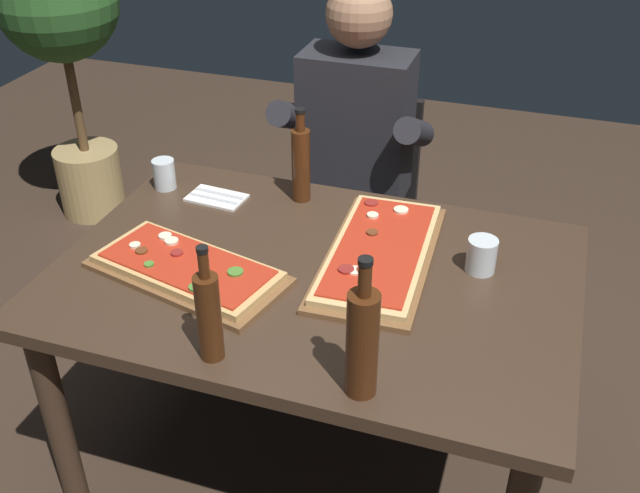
# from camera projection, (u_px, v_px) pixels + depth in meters

# --- Properties ---
(ground_plane) EXTENTS (6.40, 6.40, 0.00)m
(ground_plane) POSITION_uv_depth(u_px,v_px,m) (315.00, 458.00, 2.40)
(ground_plane) COLOR #38281E
(dining_table) EXTENTS (1.40, 0.96, 0.74)m
(dining_table) POSITION_uv_depth(u_px,v_px,m) (314.00, 300.00, 2.05)
(dining_table) COLOR #3D2B1E
(dining_table) RESTS_ON ground_plane
(pizza_rectangular_front) EXTENTS (0.58, 0.37, 0.05)m
(pizza_rectangular_front) POSITION_uv_depth(u_px,v_px,m) (187.00, 269.00, 1.98)
(pizza_rectangular_front) COLOR brown
(pizza_rectangular_front) RESTS_ON dining_table
(pizza_rectangular_left) EXTENTS (0.31, 0.62, 0.05)m
(pizza_rectangular_left) POSITION_uv_depth(u_px,v_px,m) (379.00, 253.00, 2.04)
(pizza_rectangular_left) COLOR brown
(pizza_rectangular_left) RESTS_ON dining_table
(wine_bottle_dark) EXTENTS (0.06, 0.06, 0.30)m
(wine_bottle_dark) POSITION_uv_depth(u_px,v_px,m) (209.00, 315.00, 1.65)
(wine_bottle_dark) COLOR #47230F
(wine_bottle_dark) RESTS_ON dining_table
(oil_bottle_amber) EXTENTS (0.06, 0.06, 0.30)m
(oil_bottle_amber) POSITION_uv_depth(u_px,v_px,m) (301.00, 163.00, 2.27)
(oil_bottle_amber) COLOR #47230F
(oil_bottle_amber) RESTS_ON dining_table
(vinegar_bottle_green) EXTENTS (0.07, 0.07, 0.35)m
(vinegar_bottle_green) POSITION_uv_depth(u_px,v_px,m) (362.00, 341.00, 1.54)
(vinegar_bottle_green) COLOR #47230F
(vinegar_bottle_green) RESTS_ON dining_table
(tumbler_near_camera) EXTENTS (0.08, 0.08, 0.10)m
(tumbler_near_camera) POSITION_uv_depth(u_px,v_px,m) (481.00, 257.00, 1.99)
(tumbler_near_camera) COLOR silver
(tumbler_near_camera) RESTS_ON dining_table
(tumbler_far_side) EXTENTS (0.07, 0.07, 0.10)m
(tumbler_far_side) POSITION_uv_depth(u_px,v_px,m) (164.00, 176.00, 2.38)
(tumbler_far_side) COLOR silver
(tumbler_far_side) RESTS_ON dining_table
(napkin_cutlery_set) EXTENTS (0.19, 0.12, 0.01)m
(napkin_cutlery_set) POSITION_uv_depth(u_px,v_px,m) (217.00, 198.00, 2.34)
(napkin_cutlery_set) COLOR white
(napkin_cutlery_set) RESTS_ON dining_table
(diner_chair) EXTENTS (0.44, 0.44, 0.87)m
(diner_chair) POSITION_uv_depth(u_px,v_px,m) (359.00, 201.00, 2.85)
(diner_chair) COLOR black
(diner_chair) RESTS_ON ground_plane
(seated_diner) EXTENTS (0.53, 0.41, 1.33)m
(seated_diner) POSITION_uv_depth(u_px,v_px,m) (352.00, 153.00, 2.62)
(seated_diner) COLOR #23232D
(seated_diner) RESTS_ON ground_plane
(potted_plant_corner) EXTENTS (0.54, 0.54, 1.32)m
(potted_plant_corner) POSITION_uv_depth(u_px,v_px,m) (63.00, 35.00, 3.29)
(potted_plant_corner) COLOR tan
(potted_plant_corner) RESTS_ON ground_plane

